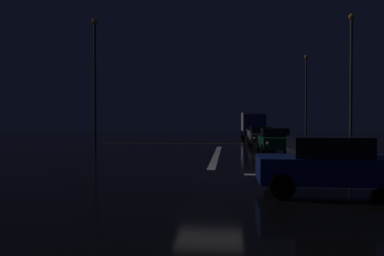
{
  "coord_description": "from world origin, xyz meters",
  "views": [
    {
      "loc": [
        0.72,
        -14.32,
        1.98
      ],
      "look_at": [
        -1.82,
        12.0,
        1.54
      ],
      "focal_mm": 35.54,
      "sensor_mm": 36.0,
      "label": 1
    }
  ],
  "objects_px": {
    "streetlamp_right_far": "(306,91)",
    "streetlamp_right_near": "(351,72)",
    "streetlamp_left_near": "(95,74)",
    "sedan_blue_crossing": "(334,165)",
    "sedan_white": "(258,134)",
    "box_truck": "(253,124)",
    "sedan_green": "(275,140)",
    "sedan_gray": "(261,136)"
  },
  "relations": [
    {
      "from": "sedan_green",
      "to": "streetlamp_right_far",
      "type": "distance_m",
      "value": 21.13
    },
    {
      "from": "sedan_green",
      "to": "sedan_white",
      "type": "xyz_separation_m",
      "value": [
        -0.08,
        13.17,
        0.0
      ]
    },
    {
      "from": "streetlamp_left_near",
      "to": "sedan_white",
      "type": "bearing_deg",
      "value": 35.76
    },
    {
      "from": "streetlamp_right_near",
      "to": "streetlamp_left_near",
      "type": "height_order",
      "value": "streetlamp_left_near"
    },
    {
      "from": "box_truck",
      "to": "sedan_white",
      "type": "bearing_deg",
      "value": -89.96
    },
    {
      "from": "sedan_white",
      "to": "streetlamp_left_near",
      "type": "height_order",
      "value": "streetlamp_left_near"
    },
    {
      "from": "sedan_white",
      "to": "streetlamp_right_far",
      "type": "height_order",
      "value": "streetlamp_right_far"
    },
    {
      "from": "sedan_green",
      "to": "streetlamp_left_near",
      "type": "relative_size",
      "value": 0.44
    },
    {
      "from": "sedan_green",
      "to": "sedan_white",
      "type": "distance_m",
      "value": 13.17
    },
    {
      "from": "streetlamp_left_near",
      "to": "sedan_blue_crossing",
      "type": "bearing_deg",
      "value": -53.35
    },
    {
      "from": "sedan_green",
      "to": "streetlamp_right_far",
      "type": "xyz_separation_m",
      "value": [
        5.85,
        19.76,
        4.69
      ]
    },
    {
      "from": "box_truck",
      "to": "sedan_blue_crossing",
      "type": "relative_size",
      "value": 1.91
    },
    {
      "from": "sedan_gray",
      "to": "box_truck",
      "type": "distance_m",
      "value": 14.35
    },
    {
      "from": "sedan_green",
      "to": "box_truck",
      "type": "xyz_separation_m",
      "value": [
        -0.09,
        21.12,
        0.91
      ]
    },
    {
      "from": "sedan_white",
      "to": "sedan_blue_crossing",
      "type": "bearing_deg",
      "value": -89.95
    },
    {
      "from": "sedan_blue_crossing",
      "to": "streetlamp_right_far",
      "type": "height_order",
      "value": "streetlamp_right_far"
    },
    {
      "from": "sedan_white",
      "to": "streetlamp_left_near",
      "type": "relative_size",
      "value": 0.44
    },
    {
      "from": "streetlamp_right_far",
      "to": "sedan_green",
      "type": "bearing_deg",
      "value": -106.49
    },
    {
      "from": "streetlamp_left_near",
      "to": "streetlamp_right_near",
      "type": "bearing_deg",
      "value": -0.0
    },
    {
      "from": "sedan_white",
      "to": "sedan_green",
      "type": "bearing_deg",
      "value": -89.65
    },
    {
      "from": "sedan_gray",
      "to": "streetlamp_left_near",
      "type": "bearing_deg",
      "value": -166.68
    },
    {
      "from": "sedan_blue_crossing",
      "to": "streetlamp_right_near",
      "type": "height_order",
      "value": "streetlamp_right_near"
    },
    {
      "from": "sedan_white",
      "to": "box_truck",
      "type": "distance_m",
      "value": 8.01
    },
    {
      "from": "streetlamp_right_near",
      "to": "streetlamp_right_far",
      "type": "bearing_deg",
      "value": 90.0
    },
    {
      "from": "sedan_white",
      "to": "box_truck",
      "type": "height_order",
      "value": "box_truck"
    },
    {
      "from": "box_truck",
      "to": "streetlamp_left_near",
      "type": "xyz_separation_m",
      "value": [
        -13.06,
        -17.37,
        3.92
      ]
    },
    {
      "from": "box_truck",
      "to": "sedan_gray",
      "type": "bearing_deg",
      "value": -90.87
    },
    {
      "from": "box_truck",
      "to": "sedan_blue_crossing",
      "type": "height_order",
      "value": "box_truck"
    },
    {
      "from": "streetlamp_right_near",
      "to": "streetlamp_left_near",
      "type": "distance_m",
      "value": 19.0
    },
    {
      "from": "sedan_green",
      "to": "sedan_gray",
      "type": "xyz_separation_m",
      "value": [
        -0.3,
        6.8,
        0.0
      ]
    },
    {
      "from": "sedan_white",
      "to": "streetlamp_right_near",
      "type": "bearing_deg",
      "value": -57.8
    },
    {
      "from": "streetlamp_left_near",
      "to": "box_truck",
      "type": "bearing_deg",
      "value": 53.05
    },
    {
      "from": "sedan_green",
      "to": "sedan_gray",
      "type": "bearing_deg",
      "value": 92.56
    },
    {
      "from": "sedan_gray",
      "to": "sedan_white",
      "type": "bearing_deg",
      "value": 87.99
    },
    {
      "from": "sedan_gray",
      "to": "sedan_blue_crossing",
      "type": "relative_size",
      "value": 1.0
    },
    {
      "from": "streetlamp_right_far",
      "to": "streetlamp_right_near",
      "type": "bearing_deg",
      "value": -90.0
    },
    {
      "from": "box_truck",
      "to": "streetlamp_right_far",
      "type": "relative_size",
      "value": 0.86
    },
    {
      "from": "sedan_green",
      "to": "sedan_gray",
      "type": "height_order",
      "value": "same"
    },
    {
      "from": "sedan_blue_crossing",
      "to": "sedan_green",
      "type": "bearing_deg",
      "value": 89.77
    },
    {
      "from": "sedan_green",
      "to": "streetlamp_left_near",
      "type": "distance_m",
      "value": 14.5
    },
    {
      "from": "sedan_gray",
      "to": "sedan_white",
      "type": "distance_m",
      "value": 6.37
    },
    {
      "from": "streetlamp_right_near",
      "to": "streetlamp_left_near",
      "type": "bearing_deg",
      "value": 180.0
    }
  ]
}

